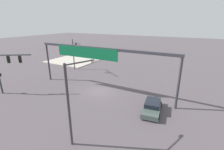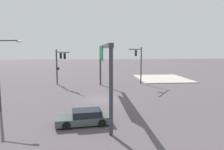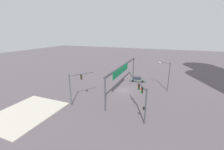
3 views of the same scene
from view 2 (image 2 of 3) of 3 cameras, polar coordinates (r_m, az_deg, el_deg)
ground_plane at (r=25.85m, az=-2.55°, el=-6.63°), size 197.95×197.95×0.00m
sidewalk_corner at (r=44.51m, az=13.22°, el=-0.92°), size 11.71×9.74×0.15m
traffic_signal_near_corner at (r=36.58m, az=-13.90°, el=3.61°), size 4.50×2.76×5.99m
traffic_signal_opposite_side at (r=36.26m, az=7.22°, el=4.14°), size 4.42×3.02×6.39m
streetlamp_curved_arm at (r=23.00m, az=-27.54°, el=1.46°), size 1.22×2.80×7.03m
overhead_sign_gantry at (r=25.71m, az=-2.51°, el=5.69°), size 21.54×0.43×6.51m
sedan_car_approaching at (r=17.71m, az=-7.41°, el=-11.24°), size 2.39×4.62×1.21m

